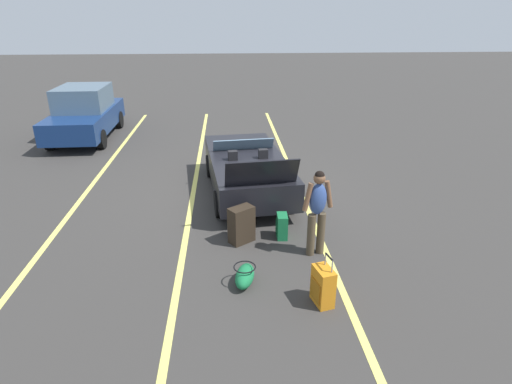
{
  "coord_description": "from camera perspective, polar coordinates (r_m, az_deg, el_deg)",
  "views": [
    {
      "loc": [
        -9.77,
        0.46,
        4.16
      ],
      "look_at": [
        -1.8,
        -0.1,
        0.75
      ],
      "focal_mm": 29.4,
      "sensor_mm": 36.0,
      "label": 1
    }
  ],
  "objects": [
    {
      "name": "ground_plane",
      "position": [
        10.63,
        -1.23,
        0.07
      ],
      "size": [
        80.0,
        80.0,
        0.0
      ],
      "primitive_type": "plane",
      "color": "#383533"
    },
    {
      "name": "lot_line_near",
      "position": [
        10.78,
        5.92,
        0.27
      ],
      "size": [
        18.0,
        0.12,
        0.01
      ],
      "primitive_type": "cube",
      "color": "#EAE066",
      "rests_on": "ground_plane"
    },
    {
      "name": "lot_line_far",
      "position": [
        11.21,
        -22.41,
        -0.51
      ],
      "size": [
        18.0,
        0.12,
        0.01
      ],
      "primitive_type": "cube",
      "color": "#EAE066",
      "rests_on": "ground_plane"
    },
    {
      "name": "convertible_car",
      "position": [
        10.6,
        -1.43,
        3.43
      ],
      "size": [
        4.33,
        2.2,
        1.52
      ],
      "rotation": [
        0.0,
        0.0,
        0.11
      ],
      "color": "black",
      "rests_on": "ground_plane"
    },
    {
      "name": "duffel_bag",
      "position": [
        7.08,
        -1.54,
        -11.32
      ],
      "size": [
        0.69,
        0.45,
        0.34
      ],
      "rotation": [
        0.0,
        0.0,
        2.91
      ],
      "color": "#19723F",
      "rests_on": "ground_plane"
    },
    {
      "name": "suitcase_small_carryon",
      "position": [
        8.41,
        3.54,
        -4.68
      ],
      "size": [
        0.35,
        0.23,
        0.5
      ],
      "rotation": [
        0.0,
        0.0,
        1.54
      ],
      "color": "#19723F",
      "rests_on": "ground_plane"
    },
    {
      "name": "suitcase_large_black",
      "position": [
        8.2,
        -2.0,
        -4.48
      ],
      "size": [
        0.5,
        0.55,
        0.74
      ],
      "rotation": [
        0.0,
        0.0,
        0.61
      ],
      "color": "#2D2319",
      "rests_on": "ground_plane"
    },
    {
      "name": "parked_sedan_near",
      "position": [
        16.34,
        -22.24,
        9.88
      ],
      "size": [
        4.53,
        1.94,
        1.82
      ],
      "rotation": [
        0.0,
        0.0,
        3.16
      ],
      "color": "navy",
      "rests_on": "ground_plane"
    },
    {
      "name": "lot_line_mid",
      "position": [
        10.66,
        -8.54,
        -0.13
      ],
      "size": [
        18.0,
        0.12,
        0.01
      ],
      "primitive_type": "cube",
      "color": "#EAE066",
      "rests_on": "ground_plane"
    },
    {
      "name": "traveler_person",
      "position": [
        7.62,
        8.37,
        -2.25
      ],
      "size": [
        0.29,
        0.6,
        1.65
      ],
      "rotation": [
        0.0,
        0.0,
        0.26
      ],
      "color": "#4C3F2D",
      "rests_on": "ground_plane"
    },
    {
      "name": "suitcase_medium_bright",
      "position": [
        6.66,
        9.07,
        -12.54
      ],
      "size": [
        0.45,
        0.34,
        0.84
      ],
      "rotation": [
        0.0,
        0.0,
        1.82
      ],
      "color": "orange",
      "rests_on": "ground_plane"
    }
  ]
}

